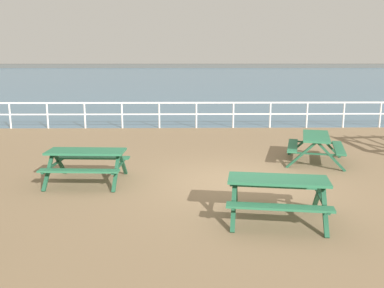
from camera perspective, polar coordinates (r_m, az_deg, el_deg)
name	(u,v)px	position (r m, az deg, el deg)	size (l,w,h in m)	color
ground_plane	(237,187)	(10.12, 6.05, -5.77)	(30.00, 24.00, 0.20)	#846B4C
sea_band	(194,76)	(62.40, 0.25, 9.16)	(142.00, 90.00, 0.01)	#476B84
distant_shoreline	(190,68)	(105.37, -0.21, 10.26)	(142.00, 6.00, 1.80)	#4C4C47
seaward_railing	(215,110)	(17.50, 3.10, 4.56)	(23.07, 0.07, 1.08)	white
picnic_table_near_left	(316,142)	(12.29, 16.36, 0.26)	(1.92, 2.13, 0.80)	#286B47
picnic_table_near_right	(278,188)	(7.88, 11.51, -5.90)	(2.01, 1.78, 0.80)	#286B47
picnic_table_corner	(86,158)	(10.24, -14.07, -1.88)	(1.87, 1.62, 0.80)	#286B47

